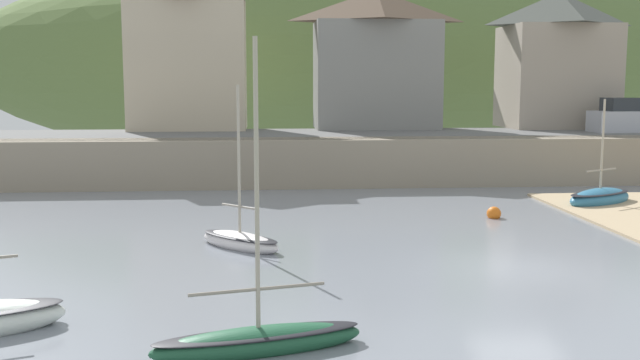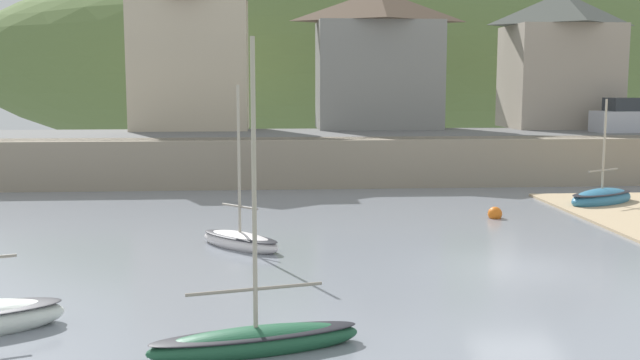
% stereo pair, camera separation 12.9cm
% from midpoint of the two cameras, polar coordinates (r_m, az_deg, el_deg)
% --- Properties ---
extents(quay_seawall, '(48.00, 9.40, 2.40)m').
position_cam_midpoint_polar(quay_seawall, '(38.03, 6.36, 1.75)').
color(quay_seawall, gray).
rests_on(quay_seawall, ground).
extents(hillside_backdrop, '(80.00, 44.00, 20.50)m').
position_cam_midpoint_polar(hillside_backdrop, '(75.63, 3.60, 9.07)').
color(hillside_backdrop, '#5D753E').
rests_on(hillside_backdrop, ground).
extents(waterfront_building_left, '(7.12, 5.13, 10.20)m').
position_cam_midpoint_polar(waterfront_building_left, '(45.16, -10.33, 10.51)').
color(waterfront_building_left, '#C6B598').
rests_on(waterfront_building_left, ground).
extents(waterfront_building_centre, '(7.73, 4.56, 8.35)m').
position_cam_midpoint_polar(waterfront_building_centre, '(45.41, 4.30, 9.40)').
color(waterfront_building_centre, gray).
rests_on(waterfront_building_centre, ground).
extents(waterfront_building_right, '(6.67, 5.34, 8.32)m').
position_cam_midpoint_polar(waterfront_building_right, '(48.45, 17.91, 8.94)').
color(waterfront_building_right, '#A19484').
rests_on(waterfront_building_right, ground).
extents(sailboat_far_left, '(4.30, 1.89, 6.18)m').
position_cam_midpoint_polar(sailboat_far_left, '(14.60, -5.07, -12.21)').
color(sailboat_far_left, '#205839').
rests_on(sailboat_far_left, ground).
extents(motorboat_with_cabin, '(3.87, 3.02, 4.72)m').
position_cam_midpoint_polar(motorboat_with_cabin, '(33.52, 20.85, -1.31)').
color(motorboat_with_cabin, teal).
rests_on(motorboat_with_cabin, ground).
extents(sailboat_tall_mast, '(2.98, 2.93, 5.27)m').
position_cam_midpoint_polar(sailboat_tall_mast, '(23.39, -6.40, -4.66)').
color(sailboat_tall_mast, white).
rests_on(sailboat_tall_mast, ground).
extents(parked_car_near_slipway, '(4.22, 2.02, 1.95)m').
position_cam_midpoint_polar(parked_car_near_slipway, '(45.34, 22.63, 4.49)').
color(parked_car_near_slipway, '#B4B6C0').
rests_on(parked_car_near_slipway, ground).
extents(mooring_buoy, '(0.55, 0.55, 0.55)m').
position_cam_midpoint_polar(mooring_buoy, '(29.10, 13.26, -2.56)').
color(mooring_buoy, orange).
rests_on(mooring_buoy, ground).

